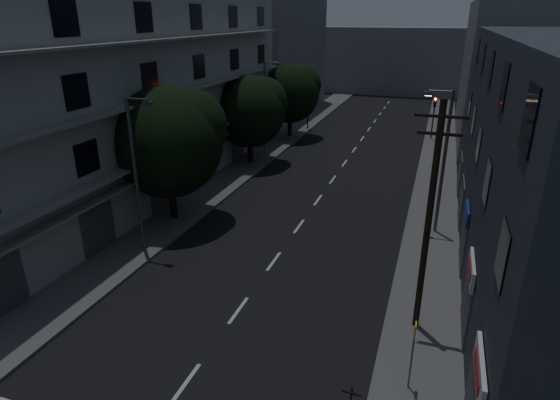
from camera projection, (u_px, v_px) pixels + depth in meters
The scene contains 19 objects.
ground at pixel (334, 178), 36.19m from camera, with size 160.00×160.00×0.00m, color black.
sidewalk_left at pixel (245, 167), 38.41m from camera, with size 3.00×90.00×0.15m, color #565659.
sidewalk_right at pixel (435, 187), 33.91m from camera, with size 3.00×90.00×0.15m, color #565659.
lane_markings at pixel (350, 156), 41.69m from camera, with size 0.15×60.50×0.01m.
building_left at pixel (139, 91), 31.05m from camera, with size 7.00×36.00×14.00m.
building_right at pixel (548, 164), 20.88m from camera, with size 6.19×28.00×11.00m.
building_far_left at pixel (282, 48), 57.09m from camera, with size 6.00×20.00×16.00m, color slate.
building_far_right at pixel (497, 73), 45.15m from camera, with size 6.00×20.00×13.00m, color slate.
building_far_end at pixel (398, 61), 73.95m from camera, with size 24.00×8.00×10.00m, color slate.
tree_near at pixel (169, 138), 26.89m from camera, with size 6.45×6.45×7.95m.
tree_mid at pixel (250, 109), 37.94m from camera, with size 5.83×5.83×7.17m.
tree_far at pixel (291, 91), 46.51m from camera, with size 5.85×5.85×7.23m.
traffic_signal_far_right at pixel (434, 109), 45.84m from camera, with size 0.28×0.37×4.10m.
traffic_signal_far_left at pixel (308, 102), 50.01m from camera, with size 0.28×0.37×4.10m.
street_lamp_left_near at pixel (137, 168), 23.30m from camera, with size 1.51×0.25×8.00m.
street_lamp_right at pixel (442, 156), 25.31m from camera, with size 1.51×0.25×8.00m.
street_lamp_left_far at pixel (266, 104), 40.34m from camera, with size 1.51×0.25×8.00m.
utility_pole at pixel (429, 217), 17.02m from camera, with size 1.80×0.24×9.00m.
bus_stop_sign at pixel (413, 344), 14.97m from camera, with size 0.06×0.35×2.52m.
Camera 1 is at (7.10, -8.81, 11.71)m, focal length 30.00 mm.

